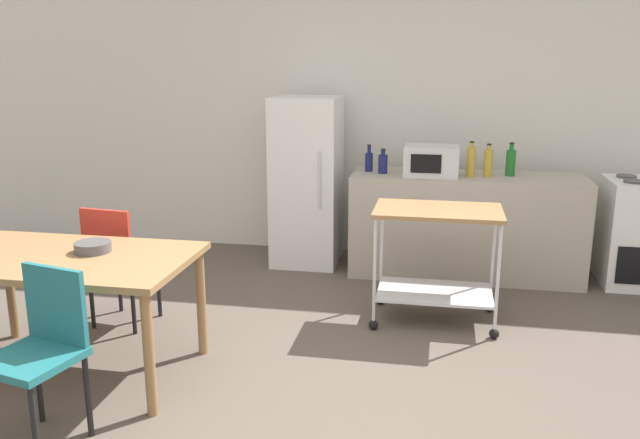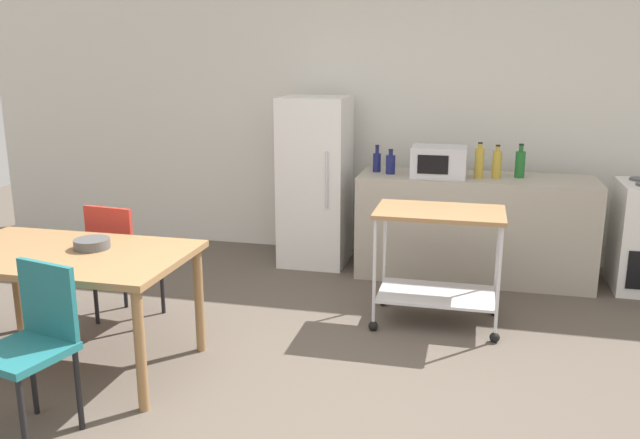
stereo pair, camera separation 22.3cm
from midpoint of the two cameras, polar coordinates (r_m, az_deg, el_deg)
The scene contains 15 objects.
ground_plane at distance 3.74m, azimuth -0.48°, elevation -16.58°, with size 12.00×12.00×0.00m, color brown.
back_wall at distance 6.39m, azimuth 6.58°, elevation 9.86°, with size 8.40×0.12×2.90m, color silver.
kitchen_counter at distance 5.91m, azimuth 14.26°, elevation -0.67°, with size 2.00×0.64×0.90m, color #A89E8E.
dining_table at distance 4.26m, azimuth -19.84°, elevation -3.70°, with size 1.50×0.90×0.75m.
chair_red at distance 4.91m, azimuth -15.65°, elevation -2.92°, with size 0.44×0.44×0.89m.
chair_teal at distance 3.62m, azimuth -22.04°, elevation -9.61°, with size 0.48×0.48×0.89m.
refrigerator at distance 6.08m, azimuth 0.65°, elevation 3.32°, with size 0.60×0.63×1.55m.
kitchen_cart at distance 4.79m, azimuth 11.56°, elevation -2.43°, with size 0.91×0.57×0.85m.
bottle_soy_sauce at distance 5.88m, azimuth 6.05°, elevation 5.03°, with size 0.07×0.07×0.24m.
bottle_olive_oil at distance 5.79m, azimuth 7.25°, elevation 4.82°, with size 0.08×0.08×0.22m.
microwave at distance 5.71m, azimuth 11.40°, elevation 4.95°, with size 0.46×0.35×0.26m.
bottle_hot_sauce at distance 5.73m, azimuth 14.76°, elevation 4.82°, with size 0.08×0.08×0.30m.
bottle_sparkling_water at distance 5.77m, azimuth 16.19°, elevation 4.66°, with size 0.08×0.08×0.28m.
bottle_wine at distance 5.85m, azimuth 18.04°, elevation 4.63°, with size 0.08×0.08×0.29m.
fruit_bowl at distance 4.25m, azimuth -17.78°, elevation -2.03°, with size 0.22×0.22×0.06m, color #4C4C4C.
Camera 2 is at (0.89, -3.10, 1.91)m, focal length 36.85 mm.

